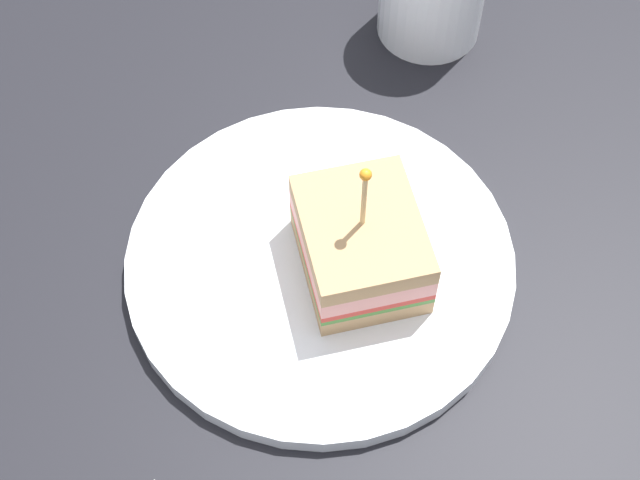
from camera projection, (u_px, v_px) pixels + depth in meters
ground_plane at (320, 275)px, 61.31cm from camera, size 111.13×111.13×2.00cm
plate at (320, 262)px, 59.93cm from camera, size 24.44×24.44×1.25cm
sandwich_half_center at (361, 244)px, 57.00cm from camera, size 8.29×9.56×9.87cm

